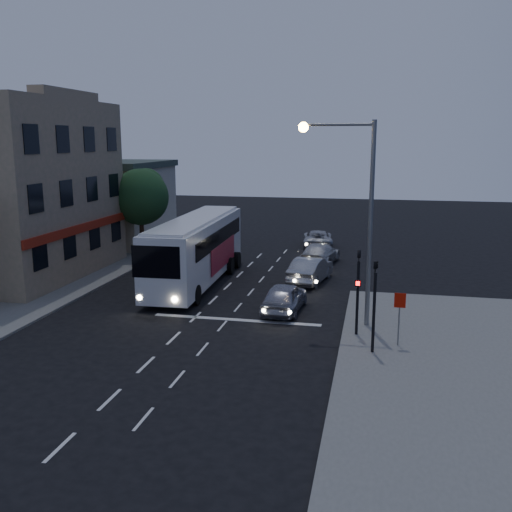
% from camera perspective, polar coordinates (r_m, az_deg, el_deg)
% --- Properties ---
extents(ground, '(120.00, 120.00, 0.00)m').
position_cam_1_polar(ground, '(25.64, -7.46, -7.41)').
color(ground, black).
extents(sidewalk_far, '(12.00, 50.00, 0.12)m').
position_cam_1_polar(sidewalk_far, '(38.33, -22.00, -1.71)').
color(sidewalk_far, slate).
rests_on(sidewalk_far, ground).
extents(road_markings, '(8.00, 30.55, 0.01)m').
position_cam_1_polar(road_markings, '(28.28, -2.76, -5.50)').
color(road_markings, silver).
rests_on(road_markings, ground).
extents(tour_bus, '(3.04, 12.69, 3.87)m').
position_cam_1_polar(tour_bus, '(33.42, -5.96, 0.80)').
color(tour_bus, silver).
rests_on(tour_bus, ground).
extents(car_suv, '(1.96, 4.35, 1.45)m').
position_cam_1_polar(car_suv, '(28.01, 2.85, -4.13)').
color(car_suv, gray).
rests_on(car_suv, ground).
extents(car_sedan_a, '(2.35, 4.78, 1.51)m').
position_cam_1_polar(car_sedan_a, '(33.82, 5.46, -1.38)').
color(car_sedan_a, '#A3A2A4').
rests_on(car_sedan_a, ground).
extents(car_sedan_b, '(2.66, 5.14, 1.43)m').
position_cam_1_polar(car_sedan_b, '(38.83, 6.38, 0.22)').
color(car_sedan_b, '#BABABA').
rests_on(car_sedan_b, ground).
extents(car_sedan_c, '(2.78, 5.07, 1.35)m').
position_cam_1_polar(car_sedan_c, '(45.02, 6.20, 1.73)').
color(car_sedan_c, '#A8A8AE').
rests_on(car_sedan_c, ground).
extents(traffic_signal_main, '(0.25, 0.35, 4.10)m').
position_cam_1_polar(traffic_signal_main, '(24.33, 10.17, -2.59)').
color(traffic_signal_main, black).
rests_on(traffic_signal_main, sidewalk_near).
extents(traffic_signal_side, '(0.18, 0.15, 4.10)m').
position_cam_1_polar(traffic_signal_side, '(22.41, 11.78, -3.87)').
color(traffic_signal_side, black).
rests_on(traffic_signal_side, sidewalk_near).
extents(regulatory_sign, '(0.45, 0.12, 2.20)m').
position_cam_1_polar(regulatory_sign, '(23.59, 14.16, -5.29)').
color(regulatory_sign, slate).
rests_on(regulatory_sign, sidewalk_near).
extents(streetlight, '(3.32, 0.44, 9.00)m').
position_cam_1_polar(streetlight, '(25.18, 9.97, 5.55)').
color(streetlight, slate).
rests_on(streetlight, sidewalk_near).
extents(main_building, '(10.12, 12.00, 11.00)m').
position_cam_1_polar(main_building, '(38.12, -23.78, 5.86)').
color(main_building, '#807659').
rests_on(main_building, sidewalk_far).
extents(low_building_north, '(9.40, 9.40, 6.50)m').
position_cam_1_polar(low_building_north, '(48.28, -14.88, 5.33)').
color(low_building_north, '#BEB59E').
rests_on(low_building_north, sidewalk_far).
extents(street_tree, '(4.00, 4.00, 6.20)m').
position_cam_1_polar(street_tree, '(41.44, -11.48, 6.06)').
color(street_tree, black).
rests_on(street_tree, sidewalk_far).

